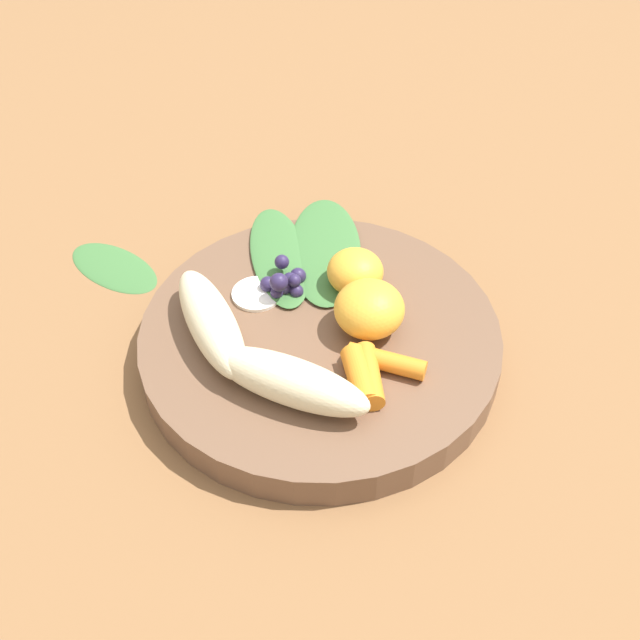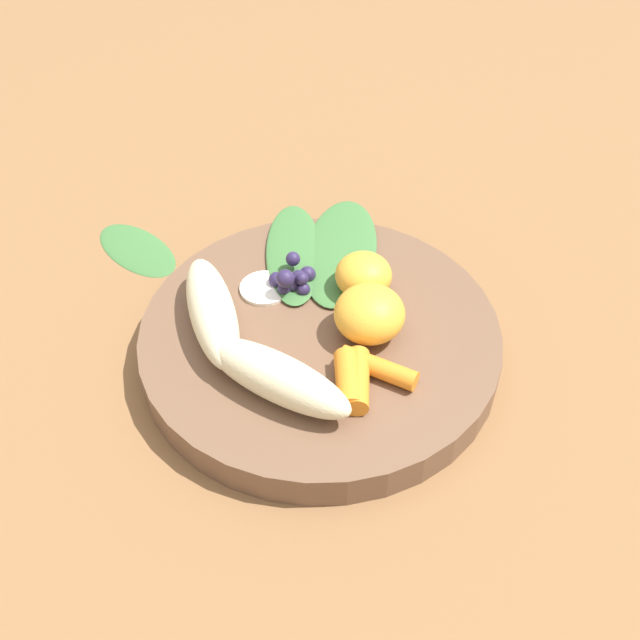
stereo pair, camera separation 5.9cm
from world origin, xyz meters
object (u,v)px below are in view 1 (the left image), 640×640
(banana_peeled_right, at_px, (211,322))
(kale_leaf_stray, at_px, (114,266))
(bowl, at_px, (320,342))
(orange_segment_near, at_px, (355,272))
(banana_peeled_left, at_px, (290,381))

(banana_peeled_right, bearing_deg, kale_leaf_stray, -162.19)
(bowl, distance_m, banana_peeled_right, 0.09)
(orange_segment_near, bearing_deg, banana_peeled_right, 90.98)
(banana_peeled_right, relative_size, orange_segment_near, 2.65)
(banana_peeled_left, bearing_deg, bowl, 96.94)
(banana_peeled_right, xyz_separation_m, kale_leaf_stray, (0.14, 0.04, -0.04))
(orange_segment_near, bearing_deg, bowl, 122.91)
(bowl, distance_m, banana_peeled_left, 0.08)
(kale_leaf_stray, bearing_deg, bowl, -172.73)
(banana_peeled_left, bearing_deg, banana_peeled_right, 160.39)
(bowl, xyz_separation_m, banana_peeled_right, (0.03, 0.08, 0.03))
(banana_peeled_right, xyz_separation_m, orange_segment_near, (0.00, -0.12, -0.00))
(banana_peeled_left, distance_m, banana_peeled_right, 0.08)
(banana_peeled_right, height_order, kale_leaf_stray, banana_peeled_right)
(banana_peeled_right, distance_m, orange_segment_near, 0.12)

